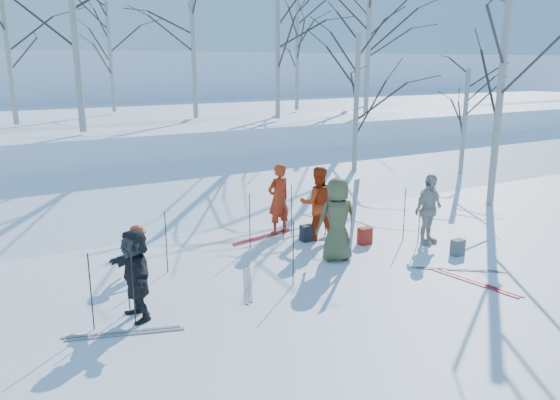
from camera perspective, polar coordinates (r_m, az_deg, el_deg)
ground at (r=11.62m, az=3.72°, el=-7.81°), size 120.00×120.00×0.00m
snow_ramp at (r=17.55m, az=-8.99°, el=0.16°), size 70.00×9.49×4.12m
snow_plateau at (r=26.84m, az=-16.83°, el=6.39°), size 70.00×18.00×2.20m
far_hill at (r=47.39m, az=-22.96°, el=10.21°), size 90.00×30.00×6.00m
skier_olive_center at (r=12.22m, az=5.99°, el=-2.03°), size 1.04×0.79×1.90m
skier_red_north at (r=14.07m, az=-0.15°, el=0.10°), size 0.74×0.55×1.85m
skier_redor_behind at (r=13.64m, az=3.95°, el=-0.34°), size 1.11×1.01×1.86m
skier_red_seated at (r=11.80m, az=-14.61°, el=-5.11°), size 0.47×0.73×1.08m
skier_cream_east at (r=13.77m, az=15.25°, el=-0.95°), size 1.09×0.63×1.74m
skier_grey_west at (r=9.77m, az=-14.87°, el=-7.49°), size 0.58×1.54×1.63m
dog at (r=14.13m, az=5.43°, el=-2.79°), size 0.40×0.62×0.48m
upright_ski_left at (r=12.13m, az=7.58°, el=-2.19°), size 0.08×0.16×1.90m
upright_ski_right at (r=12.23m, az=7.70°, el=-2.06°), size 0.12×0.23×1.89m
ski_pair_a at (r=9.60m, az=-16.02°, el=-13.24°), size 1.29×2.02×0.02m
ski_pair_b at (r=11.16m, az=-3.38°, el=-8.70°), size 1.67×2.05×0.02m
ski_pair_c at (r=12.44m, az=18.16°, el=-6.94°), size 2.03×2.09×0.02m
ski_pair_d at (r=11.86m, az=19.83°, el=-8.13°), size 0.85×1.97×0.02m
ski_pair_e at (r=13.99m, az=-1.81°, el=-3.88°), size 0.98×1.98×0.02m
ski_pole_a at (r=9.63m, az=-19.15°, el=-9.06°), size 0.02×0.02×1.34m
ski_pole_b at (r=11.73m, az=-11.80°, el=-4.38°), size 0.02×0.02×1.34m
ski_pole_c at (r=13.98m, az=1.21°, el=-1.07°), size 0.02×0.02×1.34m
ski_pole_d at (r=13.91m, az=12.86°, el=-1.50°), size 0.02×0.02×1.34m
ski_pole_e at (r=13.79m, az=14.37°, el=-1.73°), size 0.02×0.02×1.34m
ski_pole_f at (r=9.55m, az=-15.08°, el=-8.94°), size 0.02×0.02×1.34m
ski_pole_g at (r=13.49m, az=0.34°, el=-1.63°), size 0.02×0.02×1.34m
ski_pole_h at (r=12.99m, az=-3.18°, el=-2.27°), size 0.02×0.02×1.34m
ski_pole_i at (r=10.83m, az=1.39°, el=-5.65°), size 0.02×0.02×1.34m
ski_pole_j at (r=10.08m, az=-15.64°, el=-7.74°), size 0.02×0.02×1.34m
backpack_red at (r=13.57m, az=8.86°, el=-3.74°), size 0.32×0.22×0.42m
backpack_grey at (r=13.31m, az=18.07°, el=-4.74°), size 0.30×0.20×0.38m
backpack_dark at (r=13.69m, az=2.89°, el=-3.47°), size 0.34×0.24×0.40m
birch_plateau_b at (r=29.92m, az=9.19°, el=16.44°), size 5.41×5.41×6.87m
birch_plateau_c at (r=25.98m, az=-17.29°, el=14.00°), size 3.90×3.90×4.71m
birch_plateau_d at (r=24.70m, az=9.28°, el=17.56°), size 5.76×5.76×7.38m
birch_plateau_f at (r=21.78m, az=-26.58°, el=14.14°), size 4.35×4.35×5.36m
birch_plateau_g at (r=22.15m, az=-9.04°, el=15.48°), size 4.41×4.41×5.45m
birch_plateau_h at (r=18.61m, az=-20.85°, el=18.12°), size 5.80×5.80×7.43m
birch_plateau_i at (r=25.85m, az=1.81°, el=15.03°), size 4.16×4.16×5.08m
birch_plateau_j at (r=21.72m, az=-0.24°, el=15.60°), size 4.37×4.37×5.38m
birch_edge_b at (r=17.89m, az=22.08°, el=10.87°), size 5.69×5.69×7.26m
birch_edge_c at (r=21.40m, az=18.69°, el=7.34°), size 3.51×3.51×4.15m
birch_edge_e at (r=19.28m, az=7.95°, el=9.01°), size 4.32×4.32×5.32m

